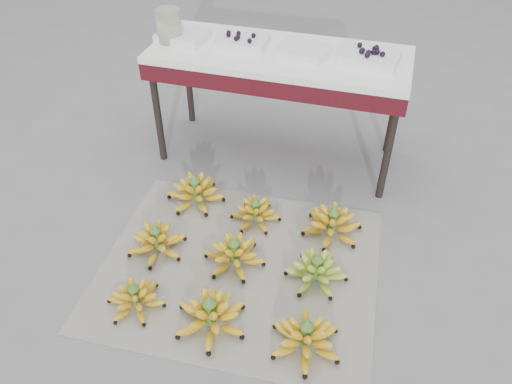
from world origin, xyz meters
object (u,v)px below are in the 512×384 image
(bunch_mid_center, at_px, (234,254))
(bunch_back_left, at_px, (196,192))
(bunch_mid_left, at_px, (157,241))
(bunch_back_center, at_px, (256,213))
(tray_far_left, at_px, (183,37))
(tray_left, at_px, (242,42))
(tray_far_right, at_px, (370,57))
(vendor_table, at_px, (279,65))
(glass_jar, at_px, (169,25))
(bunch_front_center, at_px, (211,315))
(bunch_front_left, at_px, (135,298))
(bunch_back_right, at_px, (332,224))
(bunch_front_right, at_px, (306,338))
(bunch_mid_right, at_px, (316,271))
(newspaper_mat, at_px, (239,267))
(tray_right, at_px, (304,52))

(bunch_mid_center, xyz_separation_m, bunch_back_left, (-0.33, 0.36, 0.00))
(bunch_mid_left, xyz_separation_m, bunch_back_center, (0.39, 0.33, -0.01))
(tray_far_left, height_order, tray_left, tray_left)
(tray_left, bearing_deg, tray_far_right, -0.59)
(tray_far_right, bearing_deg, bunch_back_center, -124.12)
(vendor_table, bearing_deg, tray_far_left, -179.39)
(glass_jar, bearing_deg, tray_far_left, 24.88)
(bunch_front_center, distance_m, bunch_back_center, 0.66)
(bunch_mid_center, distance_m, glass_jar, 1.28)
(bunch_front_left, relative_size, bunch_back_right, 0.78)
(tray_far_left, relative_size, glass_jar, 1.64)
(bunch_front_left, bearing_deg, glass_jar, 114.29)
(bunch_mid_center, bearing_deg, bunch_back_right, 43.15)
(bunch_mid_center, distance_m, bunch_back_center, 0.31)
(bunch_front_right, bearing_deg, bunch_mid_right, 117.75)
(bunch_front_left, bearing_deg, bunch_mid_right, 37.17)
(bunch_back_center, bearing_deg, bunch_front_center, -72.90)
(bunch_front_left, relative_size, bunch_back_left, 0.90)
(newspaper_mat, distance_m, tray_right, 1.13)
(bunch_front_right, relative_size, vendor_table, 0.28)
(tray_far_left, bearing_deg, bunch_front_center, -64.94)
(bunch_mid_left, distance_m, bunch_back_center, 0.51)
(bunch_mid_left, height_order, bunch_back_center, bunch_mid_left)
(tray_far_left, distance_m, tray_right, 0.67)
(bunch_front_left, xyz_separation_m, bunch_front_center, (0.34, -0.00, 0.01))
(bunch_front_center, bearing_deg, bunch_back_right, 74.92)
(bunch_back_center, distance_m, glass_jar, 1.10)
(bunch_back_left, distance_m, bunch_back_right, 0.73)
(bunch_front_right, relative_size, tray_left, 1.40)
(bunch_front_left, distance_m, bunch_front_center, 0.34)
(bunch_mid_left, relative_size, tray_right, 1.23)
(bunch_back_left, bearing_deg, bunch_back_right, 0.15)
(bunch_front_right, xyz_separation_m, tray_far_left, (-0.98, 1.25, 0.61))
(newspaper_mat, height_order, bunch_back_right, bunch_back_right)
(bunch_mid_right, height_order, tray_left, tray_left)
(newspaper_mat, distance_m, tray_left, 1.19)
(bunch_mid_right, xyz_separation_m, tray_far_left, (-0.95, 0.90, 0.61))
(newspaper_mat, relative_size, bunch_mid_left, 3.69)
(bunch_mid_left, bearing_deg, vendor_table, 54.50)
(bunch_front_right, xyz_separation_m, glass_jar, (-1.04, 1.22, 0.67))
(bunch_back_left, xyz_separation_m, tray_far_left, (-0.24, 0.54, 0.60))
(bunch_front_right, xyz_separation_m, tray_right, (-0.31, 1.24, 0.60))
(bunch_front_right, height_order, bunch_mid_center, bunch_front_right)
(bunch_back_left, relative_size, glass_jar, 1.83)
(newspaper_mat, xyz_separation_m, bunch_mid_center, (-0.03, 0.01, 0.06))
(newspaper_mat, relative_size, bunch_mid_center, 4.21)
(vendor_table, xyz_separation_m, tray_left, (-0.21, 0.01, 0.10))
(tray_far_left, bearing_deg, vendor_table, 0.61)
(bunch_back_right, height_order, tray_far_right, tray_far_right)
(bunch_mid_center, height_order, bunch_back_left, bunch_back_left)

